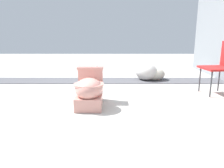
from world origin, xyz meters
The scene contains 6 objects.
ground_plane centered at (0.00, 0.00, 0.00)m, with size 14.00×14.00×0.00m, color #A8A59E.
gravel_strip centered at (-1.30, 0.50, 0.01)m, with size 0.56×8.00×0.01m, color #4C4C51.
toilet centered at (0.24, 0.13, 0.22)m, with size 0.63×0.39×0.52m.
folding_chair_left centered at (-0.36, 2.18, 0.51)m, with size 0.49×0.49×0.83m.
boulder_near centered at (-1.39, 1.32, 0.13)m, with size 0.41×0.38×0.25m, color #ADA899.
boulder_far centered at (-1.39, 1.14, 0.18)m, with size 0.49×0.44×0.36m, color #B7B2AD.
Camera 1 is at (3.06, 0.43, 0.97)m, focal length 35.00 mm.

